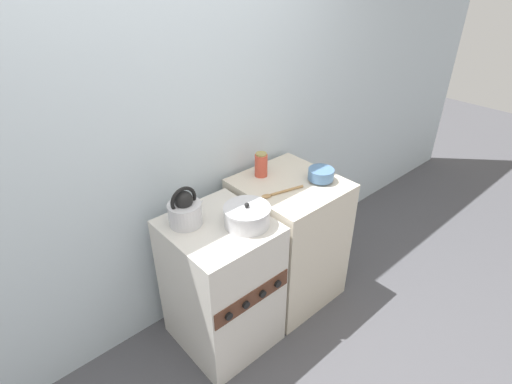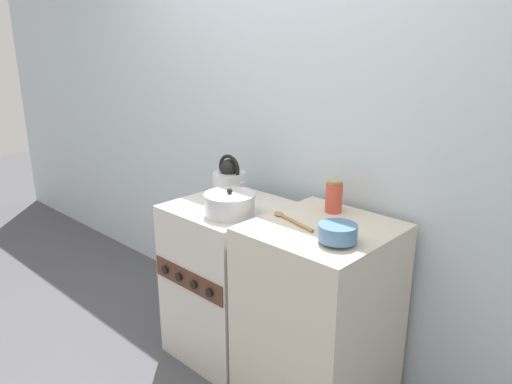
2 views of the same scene
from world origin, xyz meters
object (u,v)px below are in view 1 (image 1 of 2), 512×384
object	(u,v)px
storage_jar	(261,165)
kettle	(185,210)
cooking_pot	(247,216)
stove	(222,284)
enamel_bowl	(321,174)

from	to	relation	value
storage_jar	kettle	bearing A→B (deg)	-171.84
kettle	cooking_pot	bearing A→B (deg)	-43.52
stove	cooking_pot	distance (m)	0.53
stove	storage_jar	size ratio (longest dim) A/B	5.51
enamel_bowl	storage_jar	xyz separation A→B (m)	(-0.24, 0.31, 0.03)
enamel_bowl	stove	bearing A→B (deg)	173.53
kettle	enamel_bowl	distance (m)	0.91
storage_jar	stove	bearing A→B (deg)	-157.07
stove	cooking_pot	xyz separation A→B (m)	(0.12, -0.10, 0.50)
kettle	enamel_bowl	bearing A→B (deg)	-13.72
kettle	enamel_bowl	xyz separation A→B (m)	(0.88, -0.21, -0.01)
enamel_bowl	storage_jar	size ratio (longest dim) A/B	1.02
kettle	stove	bearing A→B (deg)	-46.68
cooking_pot	enamel_bowl	size ratio (longest dim) A/B	1.57
kettle	storage_jar	size ratio (longest dim) A/B	1.44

